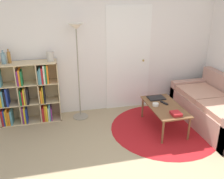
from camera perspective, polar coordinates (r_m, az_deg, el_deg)
The scene contains 13 objects.
wall_back at distance 4.93m, azimuth -1.86°, elevation 9.42°, with size 7.62×0.11×2.60m.
rug at distance 4.69m, azimuth 11.80°, elevation -8.68°, with size 1.93×1.93×0.01m.
bookshelf at distance 4.88m, azimuth -18.80°, elevation -0.97°, with size 1.10×0.34×1.15m.
floor_lamp at distance 4.54m, azimuth -8.04°, elevation 10.31°, with size 0.30×0.30×1.81m.
couch at distance 5.01m, azimuth 22.95°, elevation -4.25°, with size 0.89×1.84×0.83m.
coffee_table at distance 4.54m, azimuth 11.94°, elevation -4.16°, with size 0.55×1.03×0.44m.
laptop at distance 4.79m, azimuth 10.07°, elevation -1.88°, with size 0.32×0.23×0.02m.
bowl at distance 4.48m, azimuth 9.92°, elevation -3.39°, with size 0.11×0.11×0.05m.
book_stack_on_table at distance 4.23m, azimuth 14.41°, elevation -5.36°, with size 0.16×0.18×0.05m.
remote at distance 4.61m, azimuth 11.82°, elevation -3.01°, with size 0.10×0.18×0.02m.
bottle_middle at distance 4.71m, azimuth -23.55°, elevation 6.58°, with size 0.08×0.08×0.24m.
bottle_right at distance 4.72m, azimuth -22.48°, elevation 6.82°, with size 0.06×0.06×0.25m.
vase_on_shelf at distance 4.64m, azimuth -13.92°, elevation 7.39°, with size 0.13×0.13×0.17m.
Camera 1 is at (-0.96, -2.34, 2.34)m, focal length 40.00 mm.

